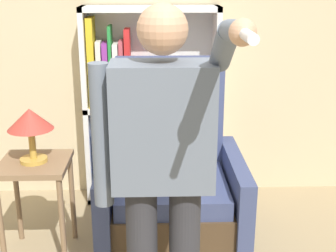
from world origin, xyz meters
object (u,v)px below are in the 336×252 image
at_px(table_lamp, 30,122).
at_px(side_table, 36,180).
at_px(person_standing, 163,166).
at_px(armchair, 171,192).
at_px(bookcase, 135,113).

bearing_deg(table_lamp, side_table, 135.00).
xyz_separation_m(person_standing, table_lamp, (-0.81, 0.84, -0.05)).
bearing_deg(side_table, armchair, 8.26).
xyz_separation_m(bookcase, armchair, (0.27, -0.72, -0.36)).
bearing_deg(table_lamp, bookcase, 53.88).
bearing_deg(table_lamp, person_standing, -46.23).
xyz_separation_m(armchair, person_standing, (-0.08, -0.97, 0.61)).
distance_m(bookcase, armchair, 0.85).
bearing_deg(person_standing, table_lamp, 133.77).
relative_size(person_standing, table_lamp, 4.85).
distance_m(bookcase, table_lamp, 1.07).
relative_size(bookcase, armchair, 1.25).
relative_size(bookcase, side_table, 2.35).
xyz_separation_m(person_standing, side_table, (-0.81, 0.84, -0.44)).
relative_size(person_standing, side_table, 2.53).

